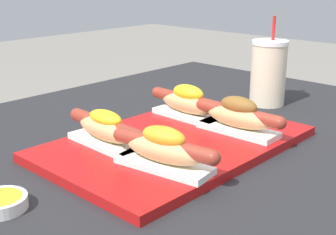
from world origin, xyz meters
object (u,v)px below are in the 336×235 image
(serving_tray, at_px, (175,143))
(hot_dog_0, at_px, (164,149))
(drink_cup, at_px, (268,73))
(hot_dog_1, at_px, (238,116))
(hot_dog_3, at_px, (187,102))
(sauce_bowl, at_px, (1,202))
(hot_dog_2, at_px, (106,129))

(serving_tray, bearing_deg, hot_dog_0, -145.66)
(hot_dog_0, distance_m, drink_cup, 0.52)
(hot_dog_1, bearing_deg, serving_tray, 149.58)
(hot_dog_3, distance_m, sauce_bowl, 0.49)
(hot_dog_3, height_order, sauce_bowl, hot_dog_3)
(serving_tray, height_order, drink_cup, drink_cup)
(serving_tray, relative_size, hot_dog_3, 2.43)
(hot_dog_1, relative_size, sauce_bowl, 2.69)
(hot_dog_0, height_order, hot_dog_2, hot_dog_0)
(hot_dog_0, xyz_separation_m, sauce_bowl, (-0.24, 0.10, -0.04))
(hot_dog_3, height_order, drink_cup, drink_cup)
(serving_tray, distance_m, hot_dog_2, 0.14)
(serving_tray, height_order, hot_dog_1, hot_dog_1)
(hot_dog_3, bearing_deg, drink_cup, -8.74)
(drink_cup, bearing_deg, hot_dog_3, 171.26)
(hot_dog_3, xyz_separation_m, drink_cup, (0.27, -0.04, 0.03))
(hot_dog_0, height_order, hot_dog_1, hot_dog_1)
(hot_dog_3, xyz_separation_m, sauce_bowl, (-0.48, -0.05, -0.04))
(hot_dog_2, height_order, hot_dog_3, hot_dog_3)
(drink_cup, bearing_deg, hot_dog_0, -167.28)
(hot_dog_3, distance_m, drink_cup, 0.28)
(hot_dog_1, bearing_deg, hot_dog_3, 87.66)
(hot_dog_2, bearing_deg, sauce_bowl, -168.32)
(sauce_bowl, relative_size, drink_cup, 0.35)
(serving_tray, distance_m, hot_dog_1, 0.14)
(serving_tray, xyz_separation_m, hot_dog_0, (-0.12, -0.08, 0.04))
(hot_dog_0, distance_m, hot_dog_1, 0.23)
(serving_tray, bearing_deg, hot_dog_2, 148.20)
(serving_tray, relative_size, drink_cup, 2.28)
(serving_tray, relative_size, hot_dog_0, 2.45)
(hot_dog_0, xyz_separation_m, drink_cup, (0.51, 0.12, 0.03))
(serving_tray, bearing_deg, drink_cup, 5.00)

